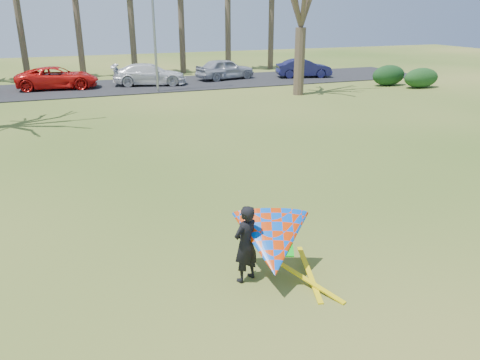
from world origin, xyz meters
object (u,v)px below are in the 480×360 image
object	(u,v)px
car_2	(57,78)
car_3	(150,74)
streetlight	(156,19)
car_5	(304,68)
car_4	(225,69)
kite_flyer	(270,243)

from	to	relation	value
car_2	car_3	size ratio (longest dim) A/B	1.03
car_3	streetlight	bearing A→B (deg)	-164.47
streetlight	car_2	bearing A→B (deg)	150.83
streetlight	car_5	xyz separation A→B (m)	(11.71, 2.53, -3.72)
streetlight	car_2	xyz separation A→B (m)	(-6.08, 3.39, -3.69)
car_4	kite_flyer	xyz separation A→B (m)	(-8.31, -26.48, 0.03)
streetlight	car_3	xyz separation A→B (m)	(-0.11, 2.87, -3.68)
car_5	kite_flyer	distance (m)	29.10
car_5	kite_flyer	xyz separation A→B (m)	(-14.33, -25.33, 0.10)
car_3	kite_flyer	xyz separation A→B (m)	(-2.51, -25.67, 0.06)
car_4	car_5	world-z (taller)	car_4
car_5	kite_flyer	world-z (taller)	kite_flyer
car_2	car_5	world-z (taller)	car_2
car_2	car_3	world-z (taller)	car_3
car_2	kite_flyer	distance (m)	26.42
car_3	car_5	world-z (taller)	car_3
car_2	kite_flyer	bearing A→B (deg)	-167.15
car_2	streetlight	bearing A→B (deg)	-113.84
car_3	kite_flyer	world-z (taller)	kite_flyer
car_2	car_4	world-z (taller)	car_4
car_4	kite_flyer	bearing A→B (deg)	151.03
streetlight	car_5	distance (m)	12.54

